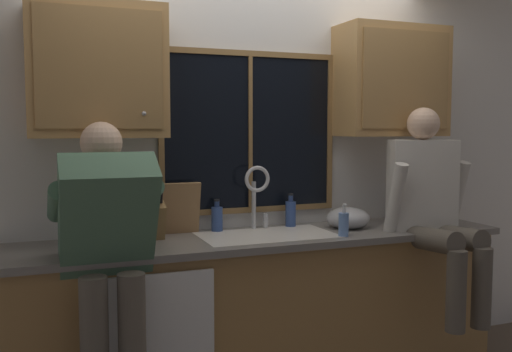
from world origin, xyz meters
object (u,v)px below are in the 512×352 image
object	(u,v)px
soap_dispenser	(344,224)
bottle_green_glass	(217,218)
bottle_tall_clear	(291,213)
cutting_board	(181,208)
person_sitting_on_counter	(432,202)
knife_block	(153,221)
mixing_bowl	(348,218)
person_standing	(108,250)

from	to	relation	value
soap_dispenser	bottle_green_glass	size ratio (longest dim) A/B	0.98
bottle_tall_clear	soap_dispenser	bearing A→B (deg)	-69.84
soap_dispenser	cutting_board	bearing A→B (deg)	154.38
bottle_green_glass	soap_dispenser	bearing A→B (deg)	-33.27
person_sitting_on_counter	cutting_board	distance (m)	1.52
knife_block	bottle_green_glass	bearing A→B (deg)	16.04
person_sitting_on_counter	cutting_board	bearing A→B (deg)	161.33
bottle_green_glass	knife_block	bearing A→B (deg)	-163.96
knife_block	mixing_bowl	world-z (taller)	knife_block
knife_block	bottle_green_glass	world-z (taller)	knife_block
knife_block	cutting_board	bearing A→B (deg)	31.14
cutting_board	bottle_tall_clear	world-z (taller)	cutting_board
person_sitting_on_counter	bottle_tall_clear	distance (m)	0.88
knife_block	mixing_bowl	bearing A→B (deg)	-3.12
person_sitting_on_counter	bottle_green_glass	bearing A→B (deg)	157.95
person_sitting_on_counter	bottle_tall_clear	xyz separation A→B (m)	(-0.72, 0.48, -0.10)
person_standing	soap_dispenser	xyz separation A→B (m)	(1.36, 0.13, 0.02)
soap_dispenser	bottle_green_glass	xyz separation A→B (m)	(-0.64, 0.42, 0.01)
person_standing	soap_dispenser	distance (m)	1.37
knife_block	bottle_tall_clear	distance (m)	0.91
person_sitting_on_counter	cutting_board	xyz separation A→B (m)	(-1.44, 0.49, -0.03)
cutting_board	mixing_bowl	size ratio (longest dim) A/B	1.15
person_sitting_on_counter	bottle_green_glass	size ratio (longest dim) A/B	6.36
soap_dispenser	bottle_tall_clear	distance (m)	0.44
person_sitting_on_counter	mixing_bowl	distance (m)	0.52
knife_block	soap_dispenser	world-z (taller)	knife_block
cutting_board	soap_dispenser	world-z (taller)	cutting_board
knife_block	cutting_board	size ratio (longest dim) A/B	1.02
mixing_bowl	person_sitting_on_counter	bearing A→B (deg)	-37.23
person_sitting_on_counter	bottle_tall_clear	world-z (taller)	person_sitting_on_counter
person_standing	bottle_green_glass	bearing A→B (deg)	37.64
cutting_board	soap_dispenser	bearing A→B (deg)	-25.62
bottle_tall_clear	mixing_bowl	bearing A→B (deg)	-28.76
bottle_green_glass	person_sitting_on_counter	bearing A→B (deg)	-22.05
knife_block	soap_dispenser	bearing A→B (deg)	-15.99
person_standing	bottle_tall_clear	bearing A→B (deg)	24.12
bottle_green_glass	cutting_board	bearing A→B (deg)	-178.66
person_standing	knife_block	size ratio (longest dim) A/B	4.93
knife_block	soap_dispenser	xyz separation A→B (m)	(1.06, -0.30, -0.03)
person_standing	cutting_board	xyz separation A→B (m)	(0.49, 0.55, 0.10)
mixing_bowl	bottle_tall_clear	world-z (taller)	bottle_tall_clear
person_sitting_on_counter	cutting_board	size ratio (longest dim) A/B	3.99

